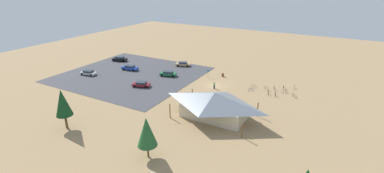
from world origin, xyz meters
TOP-DOWN VIEW (x-y plane):
  - ground at (0.00, 0.00)m, footprint 160.00×160.00m
  - parking_lot_asphalt at (23.68, 3.28)m, footprint 35.28×33.19m
  - bike_pavilion at (-6.70, 14.91)m, footprint 14.70×9.10m
  - trash_bin at (1.03, -7.40)m, footprint 0.60×0.60m
  - lot_sign at (4.18, -4.81)m, footprint 0.56×0.08m
  - pine_far_west at (-3.52, 31.12)m, footprint 2.93×2.93m
  - pine_far_east at (14.33, 31.29)m, footprint 2.83×2.83m
  - bicycle_purple_yard_center at (-13.52, -4.43)m, footprint 0.78×1.63m
  - bicycle_blue_back_row at (-17.47, -7.61)m, footprint 0.48×1.61m
  - bicycle_green_edge_south at (-18.34, -2.32)m, footprint 1.33×1.24m
  - bicycle_red_near_sign at (-15.19, -6.40)m, footprint 0.48×1.71m
  - bicycle_yellow_lone_west at (-11.88, -3.54)m, footprint 1.49×1.12m
  - bicycle_silver_lone_east at (-16.02, -3.76)m, footprint 1.09×1.31m
  - bicycle_white_yard_front at (-8.80, -3.55)m, footprint 1.70×0.67m
  - bicycle_teal_yard_left at (-8.74, -1.28)m, footprint 0.99×1.30m
  - bicycle_black_edge_north at (-14.58, -0.85)m, footprint 0.66×1.65m
  - bicycle_orange_near_porch at (-12.90, -1.13)m, footprint 0.67×1.66m
  - car_black_inner_stall at (35.56, -4.96)m, footprint 4.93×3.11m
  - car_silver_second_row at (33.64, 9.34)m, footprint 4.63×2.59m
  - car_maroon_aisle_side at (15.43, 9.23)m, footprint 4.57×3.11m
  - car_blue_end_stall at (26.59, 0.50)m, footprint 4.99×2.45m
  - car_green_front_row at (14.06, -0.51)m, footprint 4.68×2.94m
  - car_tan_by_curb at (15.22, -10.25)m, footprint 4.57×3.31m
  - visitor_by_pavilion at (-0.63, 1.64)m, footprint 0.37×0.40m

SIDE VIEW (x-z plane):
  - ground at x=0.00m, z-range 0.00..0.00m
  - parking_lot_asphalt at x=23.68m, z-range 0.00..0.05m
  - bicycle_teal_yard_left at x=-8.74m, z-range -0.02..0.71m
  - bicycle_silver_lone_east at x=-16.02m, z-range -0.02..0.71m
  - bicycle_blue_back_row at x=-17.47m, z-range -0.04..0.73m
  - bicycle_red_near_sign at x=-15.19m, z-range -0.03..0.75m
  - bicycle_white_yard_front at x=-8.80m, z-range -0.05..0.80m
  - bicycle_orange_near_porch at x=-12.90m, z-range -0.03..0.79m
  - bicycle_green_edge_south at x=-18.34m, z-range -0.03..0.80m
  - bicycle_black_edge_north at x=-14.58m, z-range -0.04..0.81m
  - bicycle_purple_yard_center at x=-13.52m, z-range -0.04..0.82m
  - bicycle_yellow_lone_west at x=-11.88m, z-range -0.05..0.84m
  - trash_bin at x=1.03m, z-range 0.00..0.90m
  - car_maroon_aisle_side at x=15.43m, z-range 0.06..1.31m
  - car_tan_by_curb at x=15.22m, z-range 0.05..1.33m
  - car_silver_second_row at x=33.64m, z-range 0.05..1.34m
  - car_green_front_row at x=14.06m, z-range 0.06..1.40m
  - car_blue_end_stall at x=26.59m, z-range 0.05..1.44m
  - car_black_inner_stall at x=35.56m, z-range 0.04..1.52m
  - visitor_by_pavilion at x=-0.63m, z-range 0.04..1.74m
  - lot_sign at x=4.18m, z-range 0.31..2.51m
  - bike_pavilion at x=-6.70m, z-range 0.38..5.44m
  - pine_far_west at x=-3.52m, z-range 1.01..7.57m
  - pine_far_east at x=14.33m, z-range 1.23..8.55m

